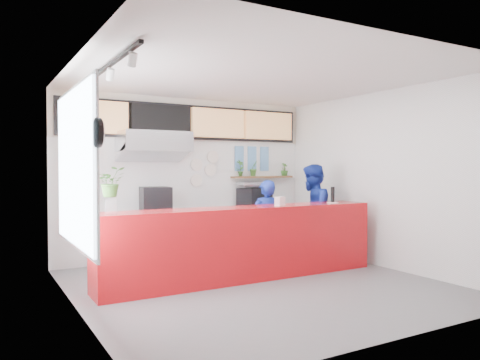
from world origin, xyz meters
name	(u,v)px	position (x,y,z in m)	size (l,w,h in m)	color
floor	(258,285)	(0.00, 0.00, 0.00)	(5.00, 5.00, 0.00)	slate
ceiling	(258,76)	(0.00, 0.00, 3.00)	(5.00, 5.00, 0.00)	silver
wall_back	(188,178)	(0.00, 2.50, 1.50)	(5.00, 5.00, 0.00)	white
wall_left	(77,184)	(-2.50, 0.00, 1.50)	(5.00, 5.00, 0.00)	white
wall_right	(383,179)	(2.50, 0.00, 1.50)	(5.00, 5.00, 0.00)	white
service_counter	(244,243)	(0.00, 0.40, 0.55)	(4.50, 0.60, 1.10)	red
cream_band	(189,120)	(0.00, 2.49, 2.60)	(5.00, 0.02, 0.80)	beige
prep_bench	(154,238)	(-0.80, 2.20, 0.45)	(1.80, 0.60, 0.90)	#B2B5BA
panini_oven	(156,200)	(-0.76, 2.20, 1.13)	(0.50, 0.50, 0.45)	black
extraction_hood	(154,142)	(-0.80, 2.15, 2.15)	(1.20, 0.70, 0.35)	#B2B5BA
hood_lip	(154,153)	(-0.80, 2.15, 1.95)	(1.20, 0.70, 0.08)	#B2B5BA
right_bench	(263,229)	(1.50, 2.20, 0.45)	(1.80, 0.60, 0.90)	#B2B5BA
espresso_machine	(254,198)	(1.29, 2.20, 1.09)	(0.60, 0.43, 0.39)	black
espresso_tray	(254,183)	(1.29, 2.20, 1.38)	(0.62, 0.43, 0.06)	#AAADB1
herb_shelf	(262,177)	(1.60, 2.40, 1.50)	(1.40, 0.18, 0.04)	brown
menu_board_far_left	(95,117)	(-1.75, 2.38, 2.55)	(1.10, 0.10, 0.55)	tan
menu_board_mid_left	(161,120)	(-0.59, 2.38, 2.55)	(1.10, 0.10, 0.55)	black
menu_board_mid_right	(218,123)	(0.57, 2.38, 2.55)	(1.10, 0.10, 0.55)	tan
menu_board_far_right	(268,126)	(1.73, 2.38, 2.55)	(1.10, 0.10, 0.55)	tan
soffit	(189,122)	(0.00, 2.46, 2.55)	(4.80, 0.04, 0.65)	black
window_pane	(75,167)	(-2.47, 0.30, 1.70)	(0.04, 2.20, 1.90)	silver
window_frame	(76,167)	(-2.45, 0.30, 1.70)	(0.03, 2.30, 2.00)	#B2B5BA
wall_clock_rim	(98,133)	(-2.46, -0.90, 2.05)	(0.30, 0.30, 0.05)	black
wall_clock_face	(101,133)	(-2.43, -0.90, 2.05)	(0.26, 0.26, 0.02)	white
track_rail	(110,64)	(-2.10, 0.00, 2.94)	(0.05, 2.40, 0.04)	black
dec_plate_a	(196,165)	(0.15, 2.47, 1.75)	(0.24, 0.24, 0.03)	silver
dec_plate_b	(210,170)	(0.45, 2.47, 1.65)	(0.24, 0.24, 0.03)	silver
dec_plate_c	(196,180)	(0.15, 2.47, 1.45)	(0.24, 0.24, 0.03)	silver
dec_plate_d	(213,157)	(0.50, 2.47, 1.90)	(0.24, 0.24, 0.03)	silver
photo_frame_a	(239,152)	(1.10, 2.48, 2.00)	(0.20, 0.02, 0.25)	#598CBF
photo_frame_b	(252,153)	(1.40, 2.48, 2.00)	(0.20, 0.02, 0.25)	#598CBF
photo_frame_c	(264,153)	(1.70, 2.48, 2.00)	(0.20, 0.02, 0.25)	#598CBF
photo_frame_d	(239,165)	(1.10, 2.48, 1.75)	(0.20, 0.02, 0.25)	#598CBF
photo_frame_e	(252,165)	(1.40, 2.48, 1.75)	(0.20, 0.02, 0.25)	#598CBF
photo_frame_f	(264,165)	(1.70, 2.48, 1.75)	(0.20, 0.02, 0.25)	#598CBF
staff_center	(266,223)	(0.79, 1.02, 0.74)	(0.54, 0.36, 1.48)	navy
staff_right	(312,213)	(1.79, 1.02, 0.88)	(0.85, 0.66, 1.75)	navy
herb_a	(240,168)	(1.08, 2.40, 1.69)	(0.18, 0.12, 0.33)	#316122
herb_b	(254,168)	(1.39, 2.40, 1.68)	(0.18, 0.14, 0.32)	#316122
herb_d	(284,169)	(2.15, 2.40, 1.66)	(0.15, 0.14, 0.27)	#316122
glass_vase	(111,207)	(-2.02, 0.34, 1.20)	(0.16, 0.16, 0.19)	silver
basil_vase	(111,182)	(-2.02, 0.34, 1.51)	(0.35, 0.30, 0.39)	#316122
napkin_holder	(280,201)	(0.62, 0.35, 1.17)	(0.16, 0.10, 0.14)	silver
white_plate	(333,203)	(1.69, 0.34, 1.11)	(0.20, 0.20, 0.01)	silver
pepper_mill	(333,194)	(1.69, 0.34, 1.24)	(0.06, 0.06, 0.26)	black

